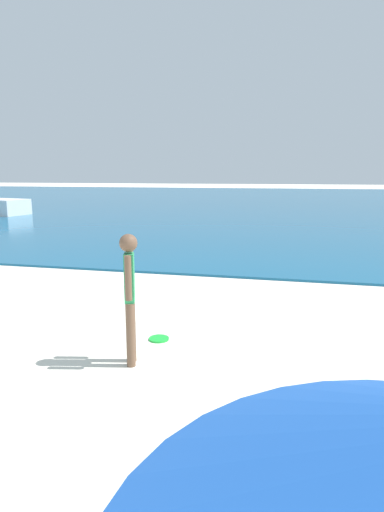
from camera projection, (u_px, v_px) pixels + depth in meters
name	position (u px, v px, depth m)	size (l,w,h in m)	color
water	(272.00, 200.00, 38.73)	(160.00, 60.00, 0.06)	#14567F
person_standing	(130.00, 292.00, 5.32)	(0.23, 0.38, 1.70)	brown
frisbee	(159.00, 339.00, 6.29)	(0.30, 0.30, 0.03)	green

